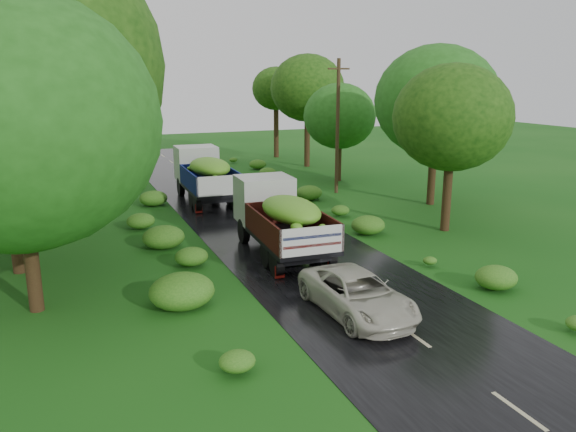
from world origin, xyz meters
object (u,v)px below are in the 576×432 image
car (357,294)px  utility_pole (338,125)px  truck_near (279,214)px  truck_far (204,172)px

car → utility_pole: size_ratio=0.57×
truck_near → truck_far: 11.06m
truck_near → truck_far: size_ratio=0.97×
truck_far → car: (0.32, -17.88, -1.02)m
truck_near → car: truck_near is taller
utility_pole → truck_near: bearing=-128.4°
truck_near → utility_pole: size_ratio=0.84×
car → utility_pole: utility_pole is taller
truck_near → car: (-0.08, -6.83, -0.96)m
truck_near → car: bearing=-87.8°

